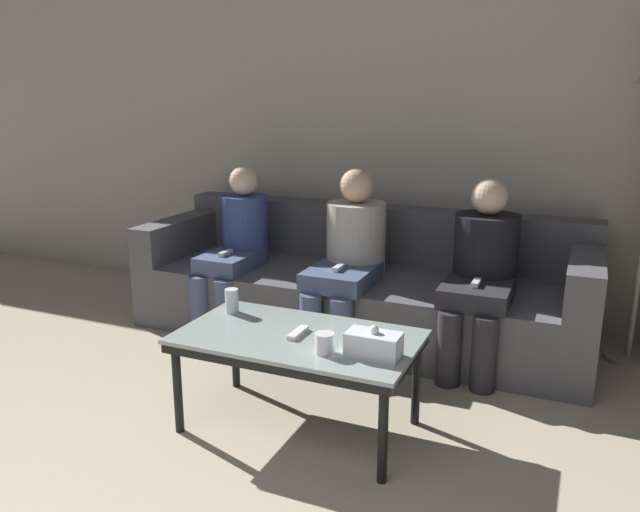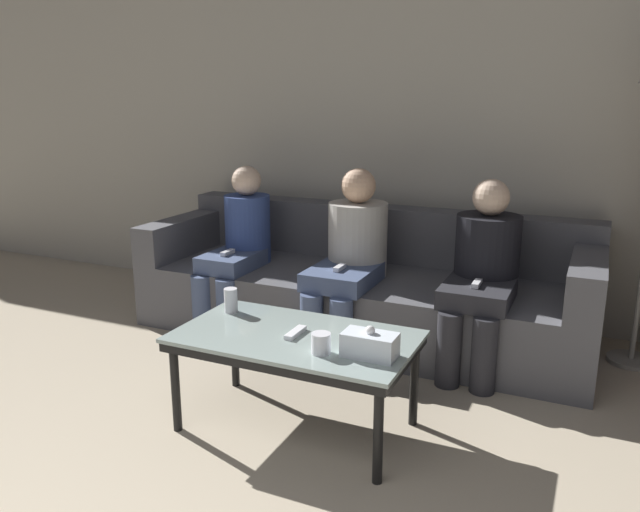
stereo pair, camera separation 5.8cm
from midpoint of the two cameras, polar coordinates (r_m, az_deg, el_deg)
The scene contains 10 objects.
wall_back at distance 4.33m, azimuth 6.13°, elevation 12.09°, with size 12.00×0.06×2.60m.
couch at distance 3.99m, azimuth 3.36°, elevation -3.01°, with size 2.79×0.95×0.76m.
coffee_table at distance 2.79m, azimuth -2.62°, elevation -8.05°, with size 1.06×0.60×0.45m.
cup_near_left at distance 3.06m, azimuth -8.61°, elevation -4.07°, with size 0.06×0.06×0.12m.
cup_near_right at distance 2.57m, azimuth -0.22°, elevation -7.98°, with size 0.08×0.08×0.09m.
tissue_box at distance 2.55m, azimuth 4.26°, elevation -8.05°, with size 0.22×0.12×0.13m.
game_remote at distance 2.77m, azimuth -2.64°, elevation -7.03°, with size 0.04×0.15×0.02m.
seated_person_left_end at distance 4.05m, azimuth -8.04°, elevation 1.08°, with size 0.31×0.63×1.04m.
seated_person_mid_left at distance 3.72m, azimuth 2.29°, elevation 0.31°, with size 0.36×0.71×1.06m.
seated_person_mid_right at distance 3.53m, azimuth 14.13°, elevation -1.08°, with size 0.36×0.69×1.04m.
Camera 1 is at (1.27, -0.14, 1.48)m, focal length 35.00 mm.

